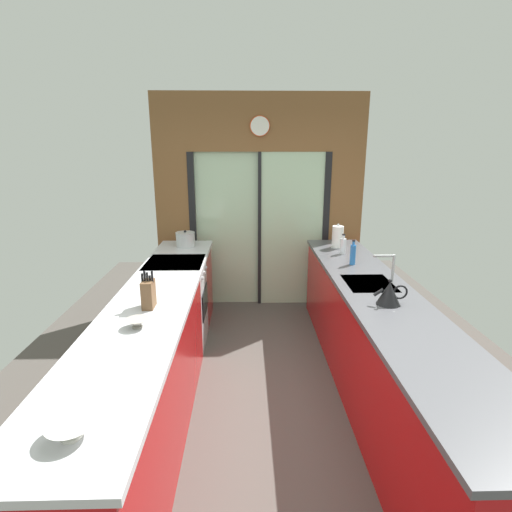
% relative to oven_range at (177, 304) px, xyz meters
% --- Properties ---
extents(ground_plane, '(5.04, 7.60, 0.02)m').
position_rel_oven_range_xyz_m(ground_plane, '(0.91, -0.65, -0.47)').
color(ground_plane, '#4C4742').
extents(back_wall_unit, '(2.64, 0.12, 2.70)m').
position_rel_oven_range_xyz_m(back_wall_unit, '(0.91, 1.15, 1.07)').
color(back_wall_unit, brown).
rests_on(back_wall_unit, ground_plane).
extents(left_counter_run, '(0.62, 3.80, 0.92)m').
position_rel_oven_range_xyz_m(left_counter_run, '(-0.00, -1.12, 0.01)').
color(left_counter_run, '#AD0C0F').
rests_on(left_counter_run, ground_plane).
extents(right_counter_run, '(0.62, 3.80, 0.92)m').
position_rel_oven_range_xyz_m(right_counter_run, '(1.82, -0.95, 0.01)').
color(right_counter_run, '#AD0C0F').
rests_on(right_counter_run, ground_plane).
extents(sink_faucet, '(0.19, 0.02, 0.26)m').
position_rel_oven_range_xyz_m(sink_faucet, '(1.96, -0.70, 0.64)').
color(sink_faucet, '#B7BABC').
rests_on(sink_faucet, right_counter_run).
extents(oven_range, '(0.60, 0.60, 0.92)m').
position_rel_oven_range_xyz_m(oven_range, '(0.00, 0.00, 0.00)').
color(oven_range, '#B7BABC').
rests_on(oven_range, ground_plane).
extents(mixing_bowl_near, '(0.20, 0.20, 0.07)m').
position_rel_oven_range_xyz_m(mixing_bowl_near, '(0.02, -2.55, 0.50)').
color(mixing_bowl_near, silver).
rests_on(mixing_bowl_near, left_counter_run).
extents(mixing_bowl_far, '(0.15, 0.15, 0.06)m').
position_rel_oven_range_xyz_m(mixing_bowl_far, '(0.02, -1.53, 0.50)').
color(mixing_bowl_far, gray).
rests_on(mixing_bowl_far, left_counter_run).
extents(knife_block, '(0.09, 0.14, 0.28)m').
position_rel_oven_range_xyz_m(knife_block, '(0.02, -1.19, 0.57)').
color(knife_block, brown).
rests_on(knife_block, left_counter_run).
extents(stock_pot, '(0.22, 0.22, 0.20)m').
position_rel_oven_range_xyz_m(stock_pot, '(0.02, 0.65, 0.55)').
color(stock_pot, '#B7BABC').
rests_on(stock_pot, left_counter_run).
extents(kettle, '(0.26, 0.18, 0.20)m').
position_rel_oven_range_xyz_m(kettle, '(1.80, -1.18, 0.55)').
color(kettle, black).
rests_on(kettle, right_counter_run).
extents(soap_bottle_near, '(0.06, 0.06, 0.25)m').
position_rel_oven_range_xyz_m(soap_bottle_near, '(1.80, -0.14, 0.57)').
color(soap_bottle_near, '#286BB7').
rests_on(soap_bottle_near, right_counter_run).
extents(soap_bottle_far, '(0.06, 0.06, 0.22)m').
position_rel_oven_range_xyz_m(soap_bottle_far, '(1.80, 0.27, 0.56)').
color(soap_bottle_far, silver).
rests_on(soap_bottle_far, right_counter_run).
extents(paper_towel_roll, '(0.15, 0.15, 0.28)m').
position_rel_oven_range_xyz_m(paper_towel_roll, '(1.80, 0.55, 0.59)').
color(paper_towel_roll, '#B7BABC').
rests_on(paper_towel_roll, right_counter_run).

